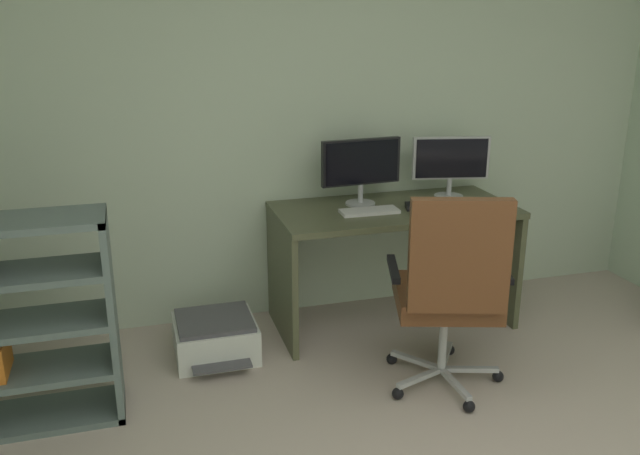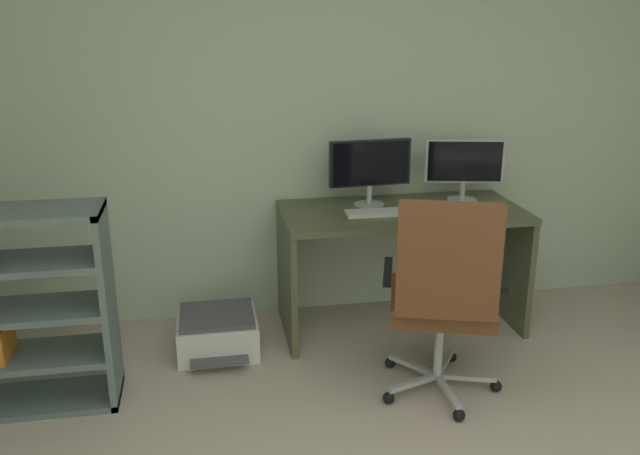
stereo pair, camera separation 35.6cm
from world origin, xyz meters
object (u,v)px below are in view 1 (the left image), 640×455
Objects in this scene: monitor_main at (361,165)px; computer_mouse at (411,206)px; monitor_secondary at (451,161)px; keyboard at (369,211)px; desk at (393,239)px; printer at (215,337)px; office_chair at (450,287)px.

monitor_main is 4.95× the size of computer_mouse.
computer_mouse is (-0.33, -0.18, -0.21)m from monitor_secondary.
keyboard is 3.40× the size of computer_mouse.
monitor_main is at bearing 147.38° from desk.
keyboard is 1.13m from printer.
monitor_main is 0.46× the size of office_chair.
desk is at bearing -32.62° from monitor_main.
keyboard is (-0.01, -0.18, -0.23)m from monitor_main.
monitor_main is 1.05× the size of monitor_secondary.
monitor_secondary is 0.44m from computer_mouse.
office_chair is at bearing -84.08° from computer_mouse.
computer_mouse reaches higher than keyboard.
monitor_main reaches higher than computer_mouse.
desk is 3.01× the size of monitor_secondary.
desk is 14.22× the size of computer_mouse.
desk is 0.85m from office_chair.
computer_mouse is at bearing 3.28° from printer.
computer_mouse is 1.36m from printer.
keyboard is at bearing -164.05° from computer_mouse.
desk is 4.18× the size of keyboard.
keyboard is 0.80m from office_chair.
monitor_main is 0.30m from keyboard.
keyboard is at bearing -162.87° from monitor_secondary.
monitor_secondary is 0.44× the size of office_chair.
monitor_secondary is at bearing 43.26° from computer_mouse.
computer_mouse is at bearing 1.99° from keyboard.
keyboard is 0.26m from computer_mouse.
monitor_main is at bearing 97.60° from office_chair.
monitor_main is 0.59m from monitor_secondary.
computer_mouse is 0.81m from office_chair.
desk is 1.33× the size of office_chair.
printer is at bearing -170.77° from monitor_secondary.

